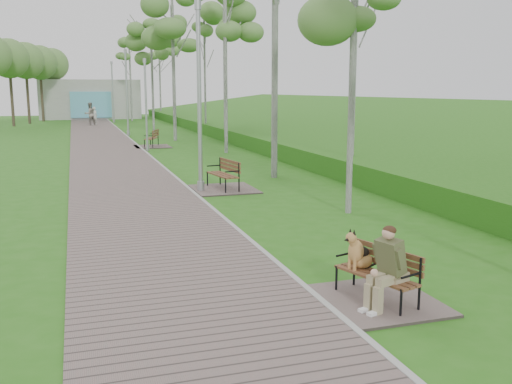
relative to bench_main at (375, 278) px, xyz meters
The scene contains 21 objects.
ground 5.03m from the bench_main, 98.13° to the left, with size 120.00×120.00×0.00m, color #276715.
walkway 26.58m from the bench_main, 95.31° to the left, with size 3.50×67.00×0.04m, color #6C5C57.
kerb 26.48m from the bench_main, 91.53° to the left, with size 0.10×67.00×0.05m, color #999993.
embankment 27.40m from the bench_main, 65.66° to the left, with size 14.00×70.00×1.60m, color #387622.
building_north 56.00m from the bench_main, 92.26° to the left, with size 10.00×5.20×4.00m.
bench_main is the anchor object (origin of this frame).
bench_second 9.74m from the bench_main, 88.42° to the left, with size 1.85×2.05×1.13m.
bench_third 23.62m from the bench_main, 90.19° to the left, with size 1.84×2.04×1.13m.
lamp_post_near 9.89m from the bench_main, 92.60° to the left, with size 0.21×0.21×5.50m.
lamp_post_second 21.77m from the bench_main, 91.41° to the left, with size 0.17×0.17×4.50m.
lamp_post_third 31.71m from the bench_main, 91.00° to the left, with size 0.21×0.21×5.56m.
lamp_post_far 47.65m from the bench_main, 90.48° to the left, with size 0.21×0.21×5.54m.
pedestrian_near 43.86m from the bench_main, 93.00° to the left, with size 0.57×0.37×1.56m, color silver.
pedestrian_far 43.59m from the bench_main, 93.45° to the left, with size 0.94×0.73×1.93m, color gray.
birch_mid_a 20.83m from the bench_main, 81.39° to the left, with size 2.68×2.68×8.54m.
birch_mid_c 27.77m from the bench_main, 86.25° to the left, with size 2.82×2.82×8.08m.
birch_far_a 31.81m from the bench_main, 81.72° to the left, with size 2.36×2.36×8.81m.
birch_far_b 32.85m from the bench_main, 87.85° to the left, with size 2.25×2.25×7.92m.
birch_far_c 41.72m from the bench_main, 84.26° to the left, with size 2.75×2.75×10.94m.
birch_distant_a 49.76m from the bench_main, 88.37° to the left, with size 2.29×2.29×8.31m.
birch_distant_b 54.57m from the bench_main, 84.85° to the left, with size 2.54×2.54×9.21m.
Camera 1 is at (-3.25, -11.82, 3.01)m, focal length 40.00 mm.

